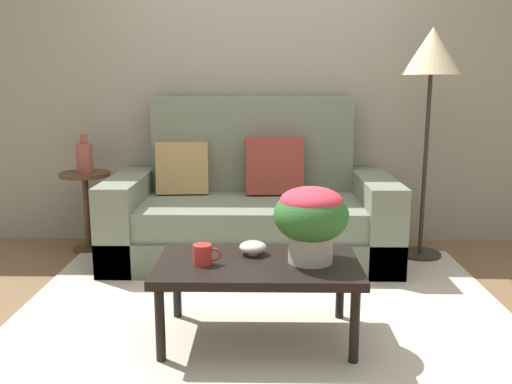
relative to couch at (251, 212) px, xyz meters
name	(u,v)px	position (x,y,z in m)	size (l,w,h in m)	color
ground_plane	(264,298)	(0.10, -0.81, -0.33)	(14.00, 14.00, 0.00)	brown
wall_back	(264,76)	(0.10, 0.50, 0.98)	(6.40, 0.12, 2.63)	gray
area_rug	(263,301)	(0.10, -0.86, -0.33)	(2.75, 1.95, 0.01)	beige
couch	(251,212)	(0.00, 0.00, 0.00)	(2.01, 0.95, 1.16)	#626B59
coffee_table	(258,270)	(0.07, -1.33, 0.03)	(0.99, 0.59, 0.41)	black
side_table	(86,197)	(-1.25, 0.13, 0.08)	(0.37, 0.37, 0.60)	#4C331E
floor_lamp	(431,65)	(1.25, 0.01, 1.05)	(0.40, 0.40, 1.64)	#2D2823
potted_plant	(311,216)	(0.32, -1.34, 0.31)	(0.36, 0.36, 0.37)	#B7B2A8
coffee_mug	(203,254)	(-0.19, -1.38, 0.13)	(0.14, 0.09, 0.10)	red
snack_bowl	(253,247)	(0.04, -1.22, 0.11)	(0.14, 0.14, 0.07)	silver
table_vase	(85,157)	(-1.24, 0.14, 0.39)	(0.12, 0.12, 0.29)	#934C42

